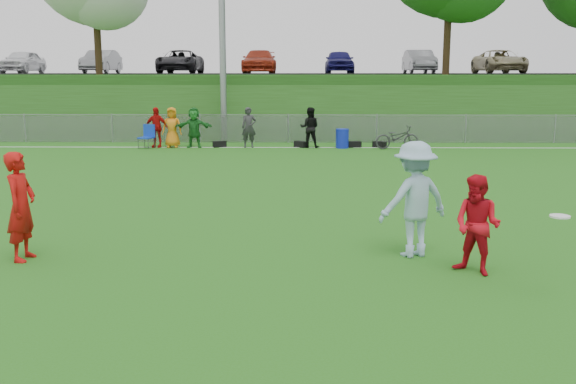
{
  "coord_description": "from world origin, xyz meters",
  "views": [
    {
      "loc": [
        0.49,
        -9.02,
        3.11
      ],
      "look_at": [
        0.33,
        0.5,
        1.34
      ],
      "focal_mm": 40.0,
      "sensor_mm": 36.0,
      "label": 1
    }
  ],
  "objects_px": {
    "player_red_left": "(21,206)",
    "frisbee": "(560,216)",
    "player_red_center": "(477,225)",
    "player_blue": "(414,199)",
    "bicycle": "(397,137)",
    "recycling_bin": "(342,138)"
  },
  "relations": [
    {
      "from": "player_blue",
      "to": "player_red_center",
      "type": "bearing_deg",
      "value": 105.4
    },
    {
      "from": "player_blue",
      "to": "player_red_left",
      "type": "bearing_deg",
      "value": -20.54
    },
    {
      "from": "player_red_center",
      "to": "player_blue",
      "type": "distance_m",
      "value": 1.3
    },
    {
      "from": "recycling_bin",
      "to": "frisbee",
      "type": "bearing_deg",
      "value": -84.66
    },
    {
      "from": "frisbee",
      "to": "recycling_bin",
      "type": "relative_size",
      "value": 0.34
    },
    {
      "from": "frisbee",
      "to": "recycling_bin",
      "type": "height_order",
      "value": "frisbee"
    },
    {
      "from": "bicycle",
      "to": "recycling_bin",
      "type": "bearing_deg",
      "value": 71.56
    },
    {
      "from": "player_red_left",
      "to": "player_red_center",
      "type": "distance_m",
      "value": 7.44
    },
    {
      "from": "player_blue",
      "to": "recycling_bin",
      "type": "height_order",
      "value": "player_blue"
    },
    {
      "from": "player_blue",
      "to": "bicycle",
      "type": "height_order",
      "value": "player_blue"
    },
    {
      "from": "player_red_left",
      "to": "player_blue",
      "type": "xyz_separation_m",
      "value": [
        6.6,
        0.35,
        0.07
      ]
    },
    {
      "from": "player_red_center",
      "to": "player_blue",
      "type": "height_order",
      "value": "player_blue"
    },
    {
      "from": "player_red_left",
      "to": "player_blue",
      "type": "distance_m",
      "value": 6.61
    },
    {
      "from": "player_red_center",
      "to": "bicycle",
      "type": "relative_size",
      "value": 0.86
    },
    {
      "from": "player_blue",
      "to": "bicycle",
      "type": "xyz_separation_m",
      "value": [
        2.11,
        15.85,
        -0.51
      ]
    },
    {
      "from": "player_red_center",
      "to": "player_blue",
      "type": "xyz_separation_m",
      "value": [
        -0.81,
        1.0,
        0.21
      ]
    },
    {
      "from": "player_red_left",
      "to": "player_red_center",
      "type": "relative_size",
      "value": 1.17
    },
    {
      "from": "player_red_left",
      "to": "frisbee",
      "type": "bearing_deg",
      "value": -100.24
    },
    {
      "from": "frisbee",
      "to": "recycling_bin",
      "type": "bearing_deg",
      "value": 95.34
    },
    {
      "from": "player_blue",
      "to": "bicycle",
      "type": "distance_m",
      "value": 16.0
    },
    {
      "from": "frisbee",
      "to": "recycling_bin",
      "type": "xyz_separation_m",
      "value": [
        -1.72,
        18.38,
        -0.8
      ]
    },
    {
      "from": "player_red_left",
      "to": "frisbee",
      "type": "distance_m",
      "value": 8.39
    }
  ]
}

